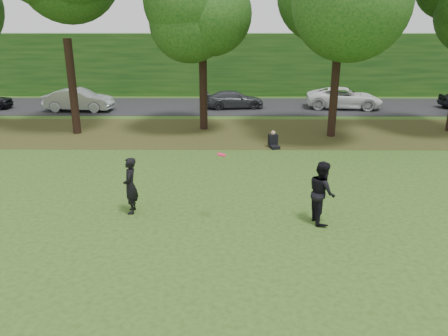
# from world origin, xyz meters

# --- Properties ---
(ground) EXTENTS (120.00, 120.00, 0.00)m
(ground) POSITION_xyz_m (0.00, 0.00, 0.00)
(ground) COLOR #2C4716
(ground) RESTS_ON ground
(leaf_litter) EXTENTS (60.00, 7.00, 0.01)m
(leaf_litter) POSITION_xyz_m (0.00, 13.00, 0.01)
(leaf_litter) COLOR #473719
(leaf_litter) RESTS_ON ground
(street) EXTENTS (70.00, 7.00, 0.02)m
(street) POSITION_xyz_m (0.00, 21.00, 0.01)
(street) COLOR black
(street) RESTS_ON ground
(far_hedge) EXTENTS (70.00, 3.00, 5.00)m
(far_hedge) POSITION_xyz_m (0.00, 27.00, 2.50)
(far_hedge) COLOR #124113
(far_hedge) RESTS_ON ground
(player_left) EXTENTS (0.50, 0.71, 1.85)m
(player_left) POSITION_xyz_m (-4.73, 2.18, 0.92)
(player_left) COLOR black
(player_left) RESTS_ON ground
(player_right) EXTENTS (0.85, 1.03, 1.95)m
(player_right) POSITION_xyz_m (1.25, 1.53, 0.98)
(player_right) COLOR black
(player_right) RESTS_ON ground
(parked_cars) EXTENTS (38.50, 3.68, 1.54)m
(parked_cars) POSITION_xyz_m (-0.59, 20.02, 0.72)
(parked_cars) COLOR black
(parked_cars) RESTS_ON street
(frisbee) EXTENTS (0.38, 0.38, 0.11)m
(frisbee) POSITION_xyz_m (-1.80, 1.47, 2.18)
(frisbee) COLOR #ED1341
(frisbee) RESTS_ON ground
(seated_person) EXTENTS (0.56, 0.80, 0.83)m
(seated_person) POSITION_xyz_m (0.64, 9.98, 0.31)
(seated_person) COLOR black
(seated_person) RESTS_ON ground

